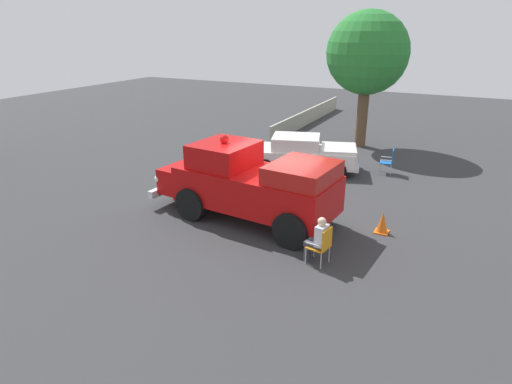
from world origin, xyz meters
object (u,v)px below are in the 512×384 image
object	(u,v)px
classic_hot_rod	(304,153)
traffic_cone	(383,223)
lawn_chair_by_car	(389,160)
lawn_chair_near_truck	(322,243)
vintage_fire_truck	(250,183)
spectator_seated	(318,238)
oak_tree_distant	(368,54)

from	to	relation	value
classic_hot_rod	traffic_cone	world-z (taller)	classic_hot_rod
classic_hot_rod	lawn_chair_by_car	world-z (taller)	classic_hot_rod
classic_hot_rod	traffic_cone	size ratio (longest dim) A/B	7.42
lawn_chair_near_truck	vintage_fire_truck	bearing A→B (deg)	60.38
lawn_chair_near_truck	traffic_cone	world-z (taller)	lawn_chair_near_truck
lawn_chair_by_car	lawn_chair_near_truck	bearing A→B (deg)	179.59
spectator_seated	oak_tree_distant	distance (m)	12.78
oak_tree_distant	classic_hot_rod	bearing A→B (deg)	167.57
vintage_fire_truck	spectator_seated	xyz separation A→B (m)	(-1.64, -2.80, -0.50)
oak_tree_distant	traffic_cone	xyz separation A→B (m)	(-9.52, -3.08, -4.15)
oak_tree_distant	lawn_chair_by_car	bearing A→B (deg)	-150.76
classic_hot_rod	lawn_chair_by_car	bearing A→B (deg)	-69.99
spectator_seated	lawn_chair_by_car	bearing A→B (deg)	-1.32
spectator_seated	lawn_chair_near_truck	bearing A→B (deg)	-100.46
vintage_fire_truck	classic_hot_rod	size ratio (longest dim) A/B	1.30
lawn_chair_near_truck	oak_tree_distant	bearing A→B (deg)	9.84
traffic_cone	vintage_fire_truck	bearing A→B (deg)	102.79
lawn_chair_near_truck	traffic_cone	size ratio (longest dim) A/B	1.61
spectator_seated	oak_tree_distant	bearing A→B (deg)	9.26
classic_hot_rod	oak_tree_distant	xyz separation A→B (m)	(5.04, -1.11, 3.71)
classic_hot_rod	lawn_chair_by_car	distance (m)	3.48
vintage_fire_truck	oak_tree_distant	bearing A→B (deg)	-4.60
vintage_fire_truck	lawn_chair_by_car	bearing A→B (deg)	-24.51
vintage_fire_truck	lawn_chair_near_truck	bearing A→B (deg)	-119.62
lawn_chair_near_truck	oak_tree_distant	distance (m)	12.86
spectator_seated	traffic_cone	distance (m)	2.80
classic_hot_rod	lawn_chair_near_truck	distance (m)	7.74
lawn_chair_by_car	oak_tree_distant	distance (m)	5.87
lawn_chair_near_truck	lawn_chair_by_car	world-z (taller)	same
lawn_chair_near_truck	lawn_chair_by_car	xyz separation A→B (m)	(8.23, -0.06, 0.00)
traffic_cone	spectator_seated	bearing A→B (deg)	156.19
lawn_chair_near_truck	lawn_chair_by_car	distance (m)	8.23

